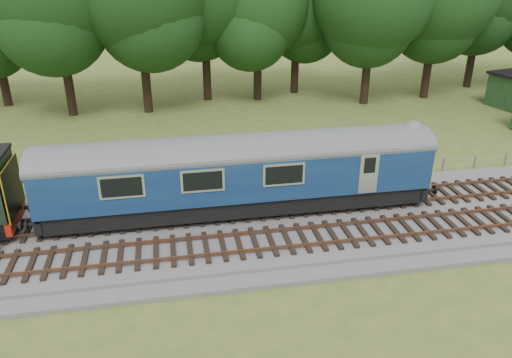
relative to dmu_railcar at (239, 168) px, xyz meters
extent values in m
plane|color=#455C21|center=(4.39, -1.40, -2.61)|extent=(120.00, 120.00, 0.00)
cube|color=#4C4C4F|center=(4.39, -1.40, -2.43)|extent=(70.00, 7.00, 0.35)
cube|color=brown|center=(4.39, -0.72, -2.12)|extent=(66.50, 0.07, 0.14)
cube|color=brown|center=(4.39, 0.72, -2.12)|extent=(66.50, 0.07, 0.14)
cube|color=brown|center=(4.39, -3.72, -2.12)|extent=(66.50, 0.07, 0.14)
cube|color=brown|center=(4.39, -2.28, -2.12)|extent=(66.50, 0.07, 0.14)
cube|color=black|center=(-0.01, 0.00, -1.55)|extent=(17.46, 2.52, 0.85)
cube|color=navy|center=(-0.01, 0.00, -0.12)|extent=(18.00, 2.80, 2.05)
cube|color=yellow|center=(9.01, 0.00, -0.50)|extent=(0.06, 2.74, 1.30)
cube|color=black|center=(5.99, 0.00, -1.75)|extent=(2.60, 2.00, 0.55)
cube|color=black|center=(-6.01, 0.00, -1.75)|extent=(2.60, 2.00, 0.55)
cube|color=#A31A0C|center=(-10.03, 0.00, -1.55)|extent=(0.25, 2.60, 0.55)
cube|color=yellow|center=(-9.89, 0.00, -0.15)|extent=(0.06, 2.55, 2.30)
camera|label=1|loc=(-3.13, -21.02, 9.08)|focal=35.00mm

